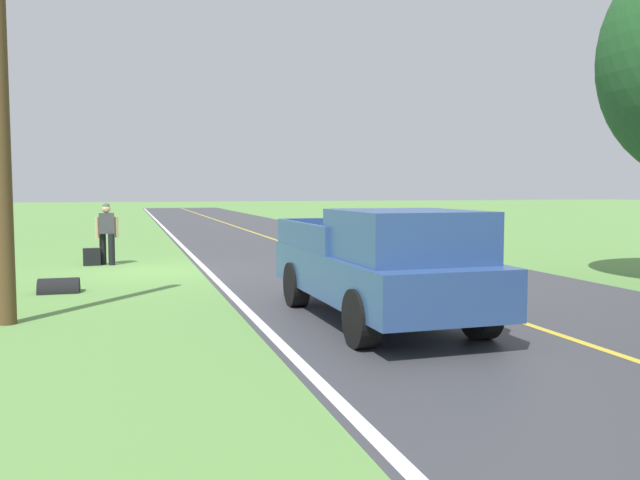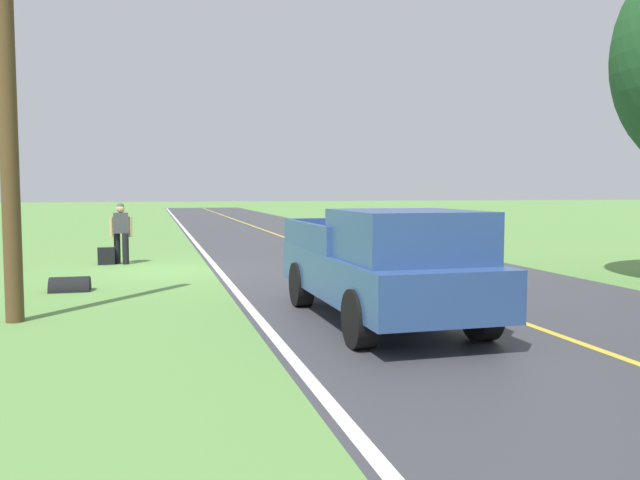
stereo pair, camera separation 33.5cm
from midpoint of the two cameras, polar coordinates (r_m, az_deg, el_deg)
The scene contains 10 objects.
ground_plane at distance 17.56m, azimuth -12.46°, elevation -2.62°, with size 200.00×200.00×0.00m, color #609347.
road_surface at distance 18.50m, azimuth 4.11°, elevation -2.16°, with size 8.40×120.00×0.00m, color #3D3D42.
lane_edge_line at distance 17.64m, azimuth -8.37°, elevation -2.51°, with size 0.16×117.60×0.00m, color silver.
lane_centre_line at distance 18.50m, azimuth 4.11°, elevation -2.16°, with size 0.14×117.60×0.00m, color gold.
hitchhiker_walking at distance 19.42m, azimuth -16.46°, elevation 0.87°, with size 0.62×0.51×1.75m.
suitcase_carried at distance 19.38m, azimuth -17.64°, elevation -1.34°, with size 0.20×0.46×0.49m, color black.
pickup_truck_passing at distance 10.35m, azimuth 6.63°, elevation -2.00°, with size 2.16×5.43×1.82m.
sedan_near_oncoming at distance 23.95m, azimuth 5.12°, elevation 1.13°, with size 2.00×4.44×1.41m.
utility_pole_roadside at distance 11.48m, azimuth -24.80°, elevation 11.09°, with size 0.28×0.28×7.06m, color brown.
drainage_culvert at distance 14.64m, azimuth -20.30°, elevation -4.18°, with size 0.60×0.60×0.80m, color black.
Camera 2 is at (0.42, 17.46, 2.12)m, focal length 36.79 mm.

